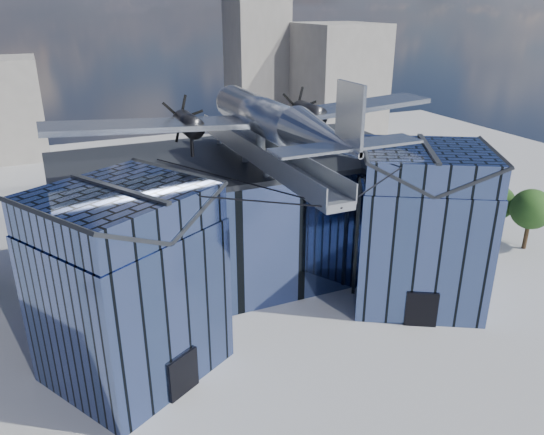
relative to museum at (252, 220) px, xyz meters
name	(u,v)px	position (x,y,z in m)	size (l,w,h in m)	color
ground_plane	(283,320)	(0.00, -5.82, -5.54)	(120.00, 120.00, 0.00)	gray
museum	(252,220)	(0.00, 0.00, 0.00)	(32.88, 24.50, 17.60)	#405182
bg_towers	(147,84)	(1.45, 44.67, 4.47)	(77.00, 24.50, 26.00)	gray
tree_plaza_e	(531,209)	(25.38, -4.02, -1.68)	(3.89, 3.89, 5.70)	#352515
tree_side_e	(497,203)	(24.81, -0.69, -2.10)	(4.07, 4.07, 5.08)	#352515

